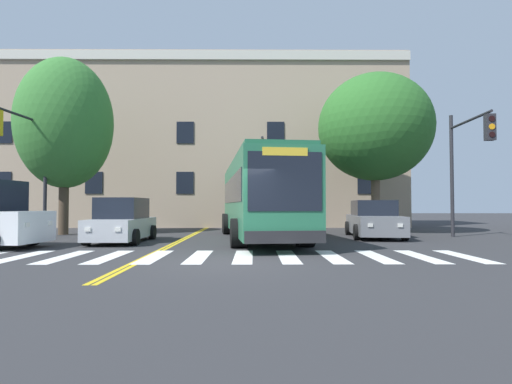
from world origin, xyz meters
TOP-DOWN VIEW (x-y plane):
  - ground_plane at (0.00, 0.00)m, footprint 120.00×120.00m
  - crosswalk at (-0.90, 1.04)m, footprint 15.58×2.99m
  - lane_line_yellow_inner at (-2.42, 15.04)m, footprint 0.12×36.00m
  - lane_line_yellow_outer at (-2.26, 15.04)m, footprint 0.12×36.00m
  - city_bus at (0.86, 7.19)m, footprint 3.83×12.26m
  - car_silver_near_lane at (-4.53, 5.50)m, footprint 1.99×4.14m
  - car_grey_far_lane at (6.06, 7.70)m, footprint 2.54×4.86m
  - car_navy_behind_bus at (0.65, 16.00)m, footprint 2.05×3.84m
  - traffic_light_near_corner at (9.71, 6.60)m, footprint 0.43×3.54m
  - traffic_light_far_corner at (-9.22, 7.05)m, footprint 0.46×3.55m
  - traffic_light_overhead at (1.11, 8.35)m, footprint 0.44×3.97m
  - street_tree_curbside_large at (7.09, 10.72)m, footprint 7.32×7.34m
  - street_tree_curbside_small at (-8.73, 9.46)m, footprint 5.78×5.55m
  - building_facade at (-3.74, 18.18)m, footprint 28.97×6.21m

SIDE VIEW (x-z plane):
  - ground_plane at x=0.00m, z-range 0.00..0.00m
  - lane_line_yellow_inner at x=-2.42m, z-range 0.00..0.01m
  - lane_line_yellow_outer at x=-2.26m, z-range 0.00..0.01m
  - crosswalk at x=-0.90m, z-range 0.00..0.01m
  - car_grey_far_lane at x=6.06m, z-range -0.07..1.60m
  - car_silver_near_lane at x=-4.53m, z-range -0.07..1.67m
  - car_navy_behind_bus at x=0.65m, z-range -0.08..1.78m
  - city_bus at x=0.86m, z-range 0.12..3.52m
  - traffic_light_overhead at x=1.11m, z-range 0.80..5.57m
  - traffic_light_near_corner at x=9.71m, z-range 0.88..6.49m
  - traffic_light_far_corner at x=-9.22m, z-range 1.02..6.59m
  - street_tree_curbside_small at x=-8.73m, z-range 1.13..9.91m
  - street_tree_curbside_large at x=7.09m, z-range 1.36..9.78m
  - building_facade at x=-3.74m, z-range 0.01..11.51m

